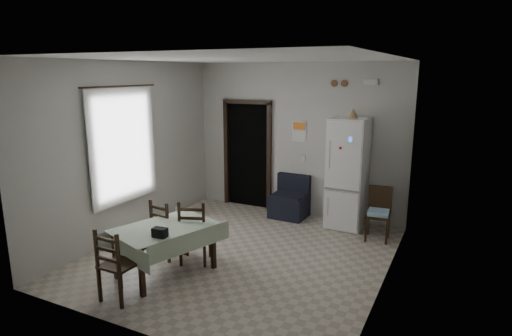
{
  "coord_description": "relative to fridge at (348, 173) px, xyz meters",
  "views": [
    {
      "loc": [
        2.9,
        -5.34,
        2.72
      ],
      "look_at": [
        0.0,
        0.5,
        1.25
      ],
      "focal_mm": 30.0,
      "sensor_mm": 36.0,
      "label": 1
    }
  ],
  "objects": [
    {
      "name": "fridge",
      "position": [
        0.0,
        0.0,
        0.0
      ],
      "size": [
        0.64,
        0.64,
        1.95
      ],
      "primitive_type": null,
      "rotation": [
        0.0,
        0.0,
        -0.02
      ],
      "color": "white",
      "rests_on": "ground"
    },
    {
      "name": "wall_front",
      "position": [
        -1.09,
        -4.18,
        0.47
      ],
      "size": [
        4.2,
        0.02,
        2.9
      ],
      "primitive_type": null,
      "color": "beige",
      "rests_on": "ground"
    },
    {
      "name": "corner_chair",
      "position": [
        0.64,
        -0.41,
        -0.54
      ],
      "size": [
        0.41,
        0.41,
        0.88
      ],
      "primitive_type": null,
      "rotation": [
        0.0,
        0.0,
        0.09
      ],
      "color": "black",
      "rests_on": "ground"
    },
    {
      "name": "dining_chair_near_head",
      "position": [
        -1.79,
        -3.74,
        -0.51
      ],
      "size": [
        0.4,
        0.4,
        0.93
      ],
      "primitive_type": null,
      "rotation": [
        0.0,
        0.0,
        3.13
      ],
      "color": "black",
      "rests_on": "ground"
    },
    {
      "name": "ground",
      "position": [
        -1.09,
        -1.93,
        -0.98
      ],
      "size": [
        4.5,
        4.5,
        0.0
      ],
      "primitive_type": "plane",
      "color": "#B4A593",
      "rests_on": "ground"
    },
    {
      "name": "ceiling",
      "position": [
        -1.09,
        -1.93,
        1.92
      ],
      "size": [
        4.2,
        4.5,
        0.02
      ],
      "primitive_type": null,
      "color": "white",
      "rests_on": "ground"
    },
    {
      "name": "tan_cone",
      "position": [
        0.06,
        -0.07,
        1.06
      ],
      "size": [
        0.23,
        0.23,
        0.17
      ],
      "primitive_type": "cone",
      "rotation": [
        0.0,
        0.0,
        -0.13
      ],
      "color": "tan",
      "rests_on": "fridge"
    },
    {
      "name": "dining_chair_far_right",
      "position": [
        -1.57,
        -2.44,
        -0.5
      ],
      "size": [
        0.52,
        0.52,
        0.95
      ],
      "primitive_type": null,
      "rotation": [
        0.0,
        0.0,
        3.49
      ],
      "color": "black",
      "rests_on": "ground"
    },
    {
      "name": "window_recess",
      "position": [
        -3.24,
        -2.13,
        0.57
      ],
      "size": [
        0.1,
        1.2,
        1.6
      ],
      "primitive_type": "cube",
      "color": "silver",
      "rests_on": "ground"
    },
    {
      "name": "dining_chair_far_left",
      "position": [
        -2.04,
        -2.47,
        -0.53
      ],
      "size": [
        0.43,
        0.43,
        0.9
      ],
      "primitive_type": null,
      "rotation": [
        0.0,
        0.0,
        3.01
      ],
      "color": "black",
      "rests_on": "ground"
    },
    {
      "name": "light_switch",
      "position": [
        -0.94,
        0.31,
        0.12
      ],
      "size": [
        0.08,
        0.02,
        0.12
      ],
      "primitive_type": "cube",
      "color": "beige",
      "rests_on": "ground"
    },
    {
      "name": "emergency_light",
      "position": [
        0.26,
        0.28,
        1.57
      ],
      "size": [
        0.25,
        0.07,
        0.09
      ],
      "primitive_type": "cube",
      "color": "white",
      "rests_on": "ground"
    },
    {
      "name": "doorway",
      "position": [
        -2.14,
        0.52,
        0.08
      ],
      "size": [
        1.06,
        0.52,
        2.22
      ],
      "color": "black",
      "rests_on": "ground"
    },
    {
      "name": "wall_right",
      "position": [
        1.01,
        -1.93,
        0.47
      ],
      "size": [
        0.02,
        4.5,
        2.9
      ],
      "primitive_type": null,
      "color": "beige",
      "rests_on": "ground"
    },
    {
      "name": "wall_left",
      "position": [
        -3.19,
        -1.93,
        0.47
      ],
      "size": [
        0.02,
        4.5,
        2.9
      ],
      "primitive_type": null,
      "color": "beige",
      "rests_on": "ground"
    },
    {
      "name": "vent_right",
      "position": [
        -0.21,
        0.3,
        1.54
      ],
      "size": [
        0.12,
        0.03,
        0.12
      ],
      "primitive_type": "cylinder",
      "rotation": [
        1.57,
        0.0,
        0.0
      ],
      "color": "brown",
      "rests_on": "ground"
    },
    {
      "name": "calendar",
      "position": [
        -1.04,
        0.31,
        0.64
      ],
      "size": [
        0.28,
        0.02,
        0.4
      ],
      "primitive_type": "cube",
      "color": "white",
      "rests_on": "ground"
    },
    {
      "name": "dining_table",
      "position": [
        -1.72,
        -2.94,
        -0.64
      ],
      "size": [
        1.24,
        1.52,
        0.68
      ],
      "primitive_type": null,
      "rotation": [
        0.0,
        0.0,
        -0.33
      ],
      "color": "#B3C6AA",
      "rests_on": "ground"
    },
    {
      "name": "curtain",
      "position": [
        -3.13,
        -2.13,
        0.57
      ],
      "size": [
        0.02,
        1.45,
        1.85
      ],
      "primitive_type": "cube",
      "color": "silver",
      "rests_on": "ground"
    },
    {
      "name": "vent_left",
      "position": [
        -0.39,
        0.3,
        1.54
      ],
      "size": [
        0.12,
        0.03,
        0.12
      ],
      "primitive_type": "cylinder",
      "rotation": [
        1.57,
        0.0,
        0.0
      ],
      "color": "brown",
      "rests_on": "ground"
    },
    {
      "name": "black_bag",
      "position": [
        -1.54,
        -3.26,
        -0.24
      ],
      "size": [
        0.19,
        0.13,
        0.12
      ],
      "primitive_type": "cube",
      "rotation": [
        0.0,
        0.0,
        0.08
      ],
      "color": "black",
      "rests_on": "dining_table"
    },
    {
      "name": "curtain_rod",
      "position": [
        -3.12,
        -2.13,
        1.52
      ],
      "size": [
        0.02,
        1.6,
        0.02
      ],
      "primitive_type": "cylinder",
      "rotation": [
        1.57,
        0.0,
        0.0
      ],
      "color": "black",
      "rests_on": "ground"
    },
    {
      "name": "navy_seat",
      "position": [
        -1.1,
        0.0,
        -0.58
      ],
      "size": [
        0.67,
        0.65,
        0.79
      ],
      "primitive_type": null,
      "rotation": [
        0.0,
        0.0,
        -0.03
      ],
      "color": "black",
      "rests_on": "ground"
    },
    {
      "name": "calendar_image",
      "position": [
        -1.04,
        0.3,
        0.74
      ],
      "size": [
        0.24,
        0.01,
        0.14
      ],
      "primitive_type": "cube",
      "color": "orange",
      "rests_on": "ground"
    },
    {
      "name": "wall_back",
      "position": [
        -1.09,
        0.32,
        0.47
      ],
      "size": [
        4.2,
        0.02,
        2.9
      ],
      "primitive_type": null,
      "color": "beige",
      "rests_on": "ground"
    }
  ]
}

